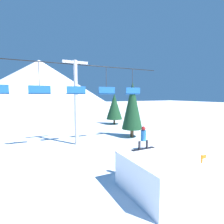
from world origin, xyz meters
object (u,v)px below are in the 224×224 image
(snowboarder, at_px, (143,138))
(pine_tree_near, at_px, (132,105))
(snow_ramp, at_px, (155,175))
(trail_marker, at_px, (201,167))

(snowboarder, relative_size, pine_tree_near, 0.23)
(snow_ramp, xyz_separation_m, trail_marker, (3.07, -0.23, -0.09))
(snow_ramp, distance_m, trail_marker, 3.08)
(snow_ramp, xyz_separation_m, snowboarder, (0.25, 1.36, 1.55))
(snowboarder, distance_m, trail_marker, 3.63)
(snowboarder, relative_size, trail_marker, 0.97)
(snow_ramp, relative_size, trail_marker, 2.31)
(pine_tree_near, relative_size, trail_marker, 4.21)
(snowboarder, bearing_deg, snow_ramp, -100.58)
(snow_ramp, distance_m, snowboarder, 2.08)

